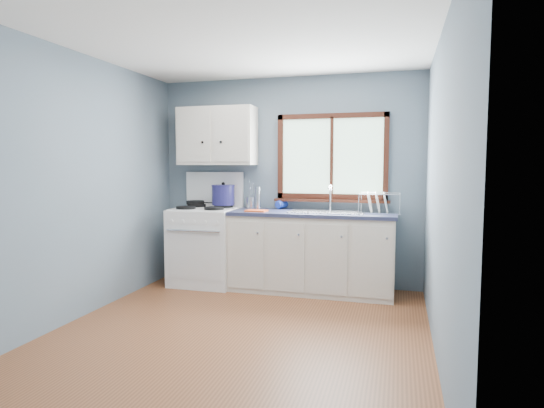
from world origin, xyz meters
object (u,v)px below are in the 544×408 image
(base_cabinets, at_px, (311,256))
(dish_rack, at_px, (379,207))
(utensil_crock, at_px, (251,202))
(stockpot, at_px, (223,195))
(thermos, at_px, (258,198))
(gas_range, at_px, (206,244))
(sink, at_px, (327,217))
(skillet, at_px, (195,202))

(base_cabinets, distance_m, dish_rack, 0.94)
(base_cabinets, relative_size, utensil_crock, 5.28)
(stockpot, bearing_deg, thermos, -7.49)
(gas_range, xyz_separation_m, utensil_crock, (0.50, 0.22, 0.50))
(base_cabinets, xyz_separation_m, stockpot, (-1.13, 0.13, 0.68))
(gas_range, relative_size, sink, 1.62)
(skillet, bearing_deg, dish_rack, -6.19)
(base_cabinets, bearing_deg, skillet, 175.46)
(thermos, bearing_deg, gas_range, -171.87)
(sink, bearing_deg, base_cabinets, 179.87)
(stockpot, bearing_deg, utensil_crock, 12.07)
(stockpot, height_order, dish_rack, stockpot)
(skillet, bearing_deg, gas_range, -40.08)
(sink, bearing_deg, dish_rack, 5.76)
(base_cabinets, relative_size, dish_rack, 4.07)
(gas_range, xyz_separation_m, stockpot, (0.17, 0.15, 0.59))
(skillet, distance_m, dish_rack, 2.24)
(sink, height_order, utensil_crock, utensil_crock)
(base_cabinets, xyz_separation_m, dish_rack, (0.74, 0.06, 0.57))
(thermos, bearing_deg, skillet, 176.79)
(stockpot, bearing_deg, skillet, -177.75)
(gas_range, relative_size, base_cabinets, 0.74)
(gas_range, height_order, thermos, gas_range)
(utensil_crock, bearing_deg, sink, -11.77)
(sink, relative_size, skillet, 2.47)
(skillet, bearing_deg, base_cabinets, -9.12)
(stockpot, bearing_deg, base_cabinets, -6.73)
(thermos, xyz_separation_m, dish_rack, (1.41, -0.02, -0.07))
(gas_range, distance_m, thermos, 0.85)
(stockpot, height_order, utensil_crock, utensil_crock)
(utensil_crock, relative_size, dish_rack, 0.77)
(base_cabinets, height_order, thermos, thermos)
(gas_range, xyz_separation_m, base_cabinets, (1.31, 0.02, -0.08))
(skillet, bearing_deg, stockpot, -2.33)
(stockpot, distance_m, utensil_crock, 0.35)
(gas_range, bearing_deg, stockpot, 41.16)
(gas_range, bearing_deg, utensil_crock, 23.84)
(sink, xyz_separation_m, dish_rack, (0.56, 0.06, 0.12))
(sink, height_order, thermos, sink)
(dish_rack, bearing_deg, sink, -173.85)
(utensil_crock, xyz_separation_m, dish_rack, (1.54, -0.15, -0.01))
(thermos, relative_size, dish_rack, 0.59)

